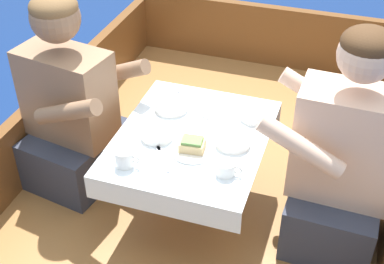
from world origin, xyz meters
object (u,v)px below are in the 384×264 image
(person_port, at_px, (71,111))
(person_starboard, at_px, (341,164))
(coffee_cup_port, at_px, (125,158))
(coffee_cup_starboard, at_px, (226,168))
(sandwich, at_px, (192,144))

(person_port, xyz_separation_m, person_starboard, (1.21, -0.01, 0.01))
(person_port, relative_size, coffee_cup_port, 9.31)
(person_starboard, height_order, coffee_cup_starboard, person_starboard)
(sandwich, relative_size, coffee_cup_starboard, 1.01)
(person_starboard, distance_m, sandwich, 0.59)
(sandwich, bearing_deg, person_starboard, 14.69)
(person_port, bearing_deg, coffee_cup_port, -28.19)
(person_starboard, xyz_separation_m, coffee_cup_starboard, (-0.41, -0.24, 0.07))
(person_port, height_order, coffee_cup_port, person_port)
(sandwich, height_order, coffee_cup_port, coffee_cup_port)
(coffee_cup_starboard, bearing_deg, coffee_cup_port, -169.11)
(coffee_cup_port, distance_m, coffee_cup_starboard, 0.39)
(coffee_cup_port, bearing_deg, person_starboard, 21.68)
(person_starboard, relative_size, sandwich, 9.47)
(person_port, distance_m, sandwich, 0.66)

